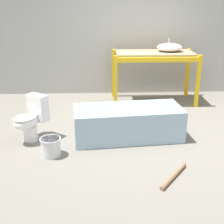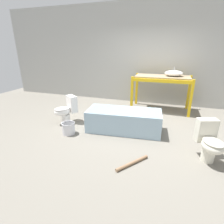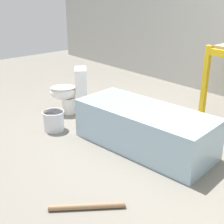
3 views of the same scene
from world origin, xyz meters
TOP-DOWN VIEW (x-y plane):
  - ground_plane at (0.00, 0.00)m, footprint 12.00×12.00m
  - warehouse_wall_rear at (0.00, 2.14)m, footprint 10.80×0.08m
  - shelving_rack at (0.52, 1.46)m, footprint 1.69×0.84m
  - sink_basin at (0.82, 1.51)m, footprint 0.51×0.42m
  - bathtub_main at (-0.17, -0.31)m, footprint 1.72×0.86m
  - toilet_far at (-1.66, -0.34)m, footprint 0.58×0.63m
  - bucket_white at (-1.29, -0.87)m, footprint 0.29×0.29m
  - loose_pipe at (0.30, -1.51)m, footprint 0.44×0.56m

SIDE VIEW (x-z plane):
  - ground_plane at x=0.00m, z-range 0.00..0.00m
  - loose_pipe at x=0.30m, z-range 0.00..0.05m
  - bucket_white at x=-1.29m, z-range 0.01..0.27m
  - bathtub_main at x=-0.17m, z-range 0.04..0.53m
  - toilet_far at x=-1.66m, z-range 0.01..0.70m
  - shelving_rack at x=0.52m, z-range 0.35..1.39m
  - sink_basin at x=0.82m, z-range 1.00..1.25m
  - warehouse_wall_rear at x=0.00m, z-range 0.00..3.20m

